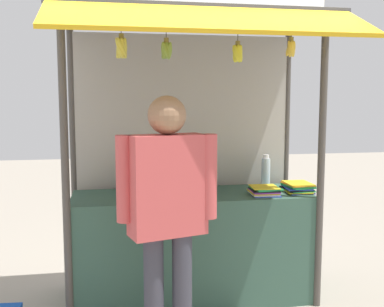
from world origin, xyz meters
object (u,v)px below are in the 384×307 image
object	(u,v)px
water_bottle_far_left	(211,176)
magazine_stack_far_right	(264,191)
water_bottle_center	(169,177)
banana_bunch_inner_right	(238,53)
water_bottle_front_right	(131,174)
vendor_person	(167,202)
water_bottle_back_right	(210,178)
magazine_stack_mid_right	(298,187)
banana_bunch_inner_left	(121,48)
magazine_stack_back_left	(179,192)
banana_bunch_leftmost	(291,48)
water_bottle_front_left	(266,171)
banana_bunch_rightmost	(166,50)

from	to	relation	value
water_bottle_far_left	magazine_stack_far_right	size ratio (longest dim) A/B	0.96
water_bottle_center	banana_bunch_inner_right	world-z (taller)	banana_bunch_inner_right
magazine_stack_far_right	banana_bunch_inner_right	distance (m)	1.20
water_bottle_front_right	vendor_person	distance (m)	1.12
water_bottle_center	water_bottle_back_right	distance (m)	0.36
magazine_stack_mid_right	banana_bunch_inner_right	world-z (taller)	banana_bunch_inner_right
water_bottle_back_right	water_bottle_front_right	bearing A→B (deg)	162.39
water_bottle_center	banana_bunch_inner_left	bearing A→B (deg)	-126.20
water_bottle_back_right	magazine_stack_mid_right	bearing A→B (deg)	-8.53
water_bottle_center	vendor_person	size ratio (longest dim) A/B	0.16
magazine_stack_far_right	vendor_person	size ratio (longest dim) A/B	0.15
water_bottle_far_left	vendor_person	size ratio (longest dim) A/B	0.14
water_bottle_far_left	magazine_stack_back_left	xyz separation A→B (m)	(-0.34, -0.30, -0.08)
water_bottle_front_right	magazine_stack_far_right	size ratio (longest dim) A/B	1.20
water_bottle_back_right	banana_bunch_leftmost	bearing A→B (deg)	-41.40
magazine_stack_mid_right	banana_bunch_inner_left	size ratio (longest dim) A/B	1.15
water_bottle_back_right	banana_bunch_inner_left	distance (m)	1.37
magazine_stack_back_left	vendor_person	distance (m)	0.79
water_bottle_center	magazine_stack_far_right	size ratio (longest dim) A/B	1.07
water_bottle_far_left	magazine_stack_mid_right	distance (m)	0.77
banana_bunch_inner_left	water_bottle_front_right	bearing A→B (deg)	83.52
water_bottle_center	magazine_stack_mid_right	size ratio (longest dim) A/B	0.94
magazine_stack_far_right	banana_bunch_inner_right	bearing A→B (deg)	-138.86
water_bottle_front_right	magazine_stack_back_left	size ratio (longest dim) A/B	1.02
water_bottle_back_right	vendor_person	size ratio (longest dim) A/B	0.16
water_bottle_far_left	water_bottle_front_left	world-z (taller)	water_bottle_front_left
vendor_person	water_bottle_back_right	bearing A→B (deg)	-134.17
magazine_stack_back_left	magazine_stack_mid_right	distance (m)	1.05
water_bottle_center	banana_bunch_rightmost	size ratio (longest dim) A/B	1.08
water_bottle_front_right	magazine_stack_back_left	distance (m)	0.53
water_bottle_back_right	banana_bunch_inner_right	world-z (taller)	banana_bunch_inner_right
banana_bunch_inner_left	banana_bunch_rightmost	xyz separation A→B (m)	(0.32, 0.00, -0.01)
water_bottle_center	banana_bunch_inner_right	bearing A→B (deg)	-50.86
water_bottle_front_left	banana_bunch_inner_left	size ratio (longest dim) A/B	1.12
water_bottle_front_right	banana_bunch_rightmost	distance (m)	1.25
banana_bunch_inner_left	magazine_stack_far_right	bearing A→B (deg)	13.61
magazine_stack_back_left	vendor_person	bearing A→B (deg)	-104.22
magazine_stack_far_right	water_bottle_center	bearing A→B (deg)	161.12
magazine_stack_far_right	magazine_stack_mid_right	distance (m)	0.33
banana_bunch_leftmost	banana_bunch_inner_right	xyz separation A→B (m)	(-0.42, -0.00, -0.04)
water_bottle_front_right	banana_bunch_inner_right	world-z (taller)	banana_bunch_inner_right
water_bottle_front_left	water_bottle_front_right	size ratio (longest dim) A/B	0.92
water_bottle_far_left	banana_bunch_inner_left	xyz separation A→B (m)	(-0.81, -0.64, 1.06)
magazine_stack_back_left	banana_bunch_rightmost	distance (m)	1.18
water_bottle_center	banana_bunch_rightmost	xyz separation A→B (m)	(-0.08, -0.55, 1.03)
banana_bunch_rightmost	banana_bunch_leftmost	bearing A→B (deg)	-0.05
water_bottle_front_right	banana_bunch_leftmost	size ratio (longest dim) A/B	1.39
banana_bunch_rightmost	water_bottle_front_right	bearing A→B (deg)	109.97
magazine_stack_back_left	banana_bunch_inner_right	distance (m)	1.23
magazine_stack_mid_right	banana_bunch_leftmost	distance (m)	1.23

